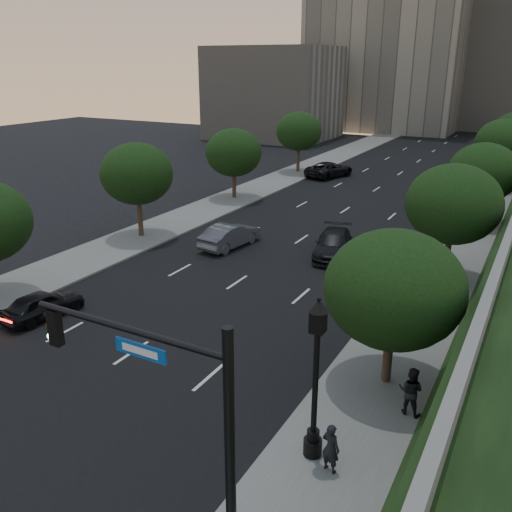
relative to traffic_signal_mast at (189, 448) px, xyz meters
The scene contains 23 objects.
ground 9.52m from the traffic_signal_mast, 164.18° to the left, with size 160.00×160.00×0.00m, color black.
road_surface 33.68m from the traffic_signal_mast, 104.62° to the left, with size 16.00×140.00×0.02m, color black.
sidewalk_right 32.64m from the traffic_signal_mast, 86.82° to the left, with size 4.50×140.00×0.15m, color slate.
sidewalk_left 37.58m from the traffic_signal_mast, 120.00° to the left, with size 4.50×140.00×0.15m, color slate.
office_block_left 97.81m from the traffic_signal_mast, 103.38° to the left, with size 26.00×20.00×32.00m, color gray.
office_block_filler 80.24m from the traffic_signal_mast, 115.45° to the left, with size 18.00×16.00×14.00m, color gray.
tree_right_a 10.56m from the traffic_signal_mast, 79.92° to the left, with size 5.20×5.20×6.24m.
tree_right_b 22.49m from the traffic_signal_mast, 85.28° to the left, with size 5.20×5.20×6.74m.
tree_right_c 35.45m from the traffic_signal_mast, 87.01° to the left, with size 5.20×5.20×6.24m.
tree_right_d 49.44m from the traffic_signal_mast, 87.86° to the left, with size 5.20×5.20×6.74m.
tree_left_b 27.72m from the traffic_signal_mast, 132.60° to the left, with size 5.00×5.00×6.71m.
tree_left_c 38.30m from the traffic_signal_mast, 119.32° to the left, with size 5.00×5.00×6.34m.
tree_left_d 50.98m from the traffic_signal_mast, 111.59° to the left, with size 5.00×5.00×6.71m.
traffic_signal_mast is the anchor object (origin of this frame).
street_lamp 5.30m from the traffic_signal_mast, 78.97° to the left, with size 0.64×0.64×5.62m.
sedan_near_left 16.91m from the traffic_signal_mast, 151.13° to the left, with size 1.64×4.08×1.39m, color black.
sedan_mid_left 24.94m from the traffic_signal_mast, 119.14° to the left, with size 1.71×4.89×1.61m, color #4F5157.
sedan_far_left 49.14m from the traffic_signal_mast, 107.49° to the left, with size 2.74×5.94×1.65m, color black.
sedan_near_right 24.01m from the traffic_signal_mast, 102.80° to the left, with size 2.21×5.44×1.58m, color black.
sedan_far_right 39.49m from the traffic_signal_mast, 93.51° to the left, with size 1.68×4.19×1.43m, color #515457.
pedestrian_a 5.67m from the traffic_signal_mast, 69.61° to the left, with size 0.60×0.40×1.65m, color black.
pedestrian_b 9.62m from the traffic_signal_mast, 70.10° to the left, with size 0.88×0.69×1.81m, color black.
pedestrian_c 17.08m from the traffic_signal_mast, 85.98° to the left, with size 0.91×0.38×1.56m, color black.
Camera 1 is at (14.60, -10.49, 11.95)m, focal length 38.00 mm.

